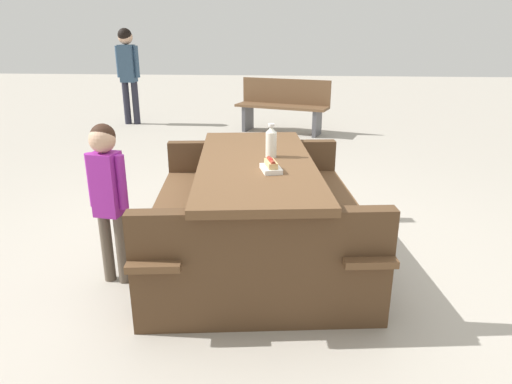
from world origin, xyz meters
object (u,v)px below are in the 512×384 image
object	(u,v)px
soda_bottle	(271,142)
child_in_coat	(107,185)
hotdog_tray	(271,166)
park_bench_near	(283,105)
picnic_table	(256,203)
bystander_adult	(128,64)

from	to	relation	value
soda_bottle	child_in_coat	xyz separation A→B (m)	(0.45, -0.99, -0.19)
hotdog_tray	park_bench_near	size ratio (longest dim) A/B	0.13
picnic_table	hotdog_tray	xyz separation A→B (m)	(0.25, 0.11, 0.34)
soda_bottle	park_bench_near	bearing A→B (deg)	-179.67
picnic_table	park_bench_near	distance (m)	4.53
picnic_table	bystander_adult	distance (m)	5.71
hotdog_tray	bystander_adult	size ratio (longest dim) A/B	0.12
child_in_coat	bystander_adult	xyz separation A→B (m)	(-5.37, -1.75, 0.37)
hotdog_tray	park_bench_near	distance (m)	4.78
hotdog_tray	park_bench_near	xyz separation A→B (m)	(-4.77, -0.04, -0.33)
picnic_table	park_bench_near	xyz separation A→B (m)	(-4.53, 0.07, 0.00)
child_in_coat	bystander_adult	distance (m)	5.66
child_in_coat	soda_bottle	bearing A→B (deg)	114.53
soda_bottle	hotdog_tray	world-z (taller)	soda_bottle
picnic_table	park_bench_near	size ratio (longest dim) A/B	1.26
child_in_coat	park_bench_near	distance (m)	4.98
soda_bottle	bystander_adult	world-z (taller)	bystander_adult
soda_bottle	park_bench_near	distance (m)	4.45
park_bench_near	soda_bottle	bearing A→B (deg)	0.33
park_bench_near	picnic_table	bearing A→B (deg)	-0.88
hotdog_tray	child_in_coat	xyz separation A→B (m)	(0.11, -1.01, -0.11)
child_in_coat	hotdog_tray	bearing A→B (deg)	96.03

